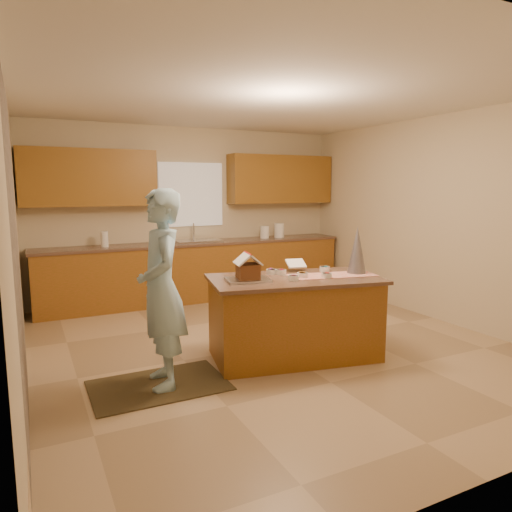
{
  "coord_description": "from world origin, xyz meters",
  "views": [
    {
      "loc": [
        -2.42,
        -4.44,
        1.77
      ],
      "look_at": [
        -0.1,
        0.2,
        1.0
      ],
      "focal_mm": 32.68,
      "sensor_mm": 36.0,
      "label": 1
    }
  ],
  "objects_px": {
    "tinsel_tree": "(357,250)",
    "gingerbread_house": "(248,269)",
    "boy": "(162,289)",
    "island_base": "(294,319)"
  },
  "relations": [
    {
      "from": "tinsel_tree",
      "to": "gingerbread_house",
      "type": "xyz_separation_m",
      "value": [
        -1.22,
        0.15,
        -0.13
      ]
    },
    {
      "from": "tinsel_tree",
      "to": "boy",
      "type": "height_order",
      "value": "boy"
    },
    {
      "from": "tinsel_tree",
      "to": "boy",
      "type": "relative_size",
      "value": 0.29
    },
    {
      "from": "tinsel_tree",
      "to": "gingerbread_house",
      "type": "relative_size",
      "value": 1.68
    },
    {
      "from": "tinsel_tree",
      "to": "gingerbread_house",
      "type": "height_order",
      "value": "tinsel_tree"
    },
    {
      "from": "boy",
      "to": "gingerbread_house",
      "type": "height_order",
      "value": "boy"
    },
    {
      "from": "island_base",
      "to": "tinsel_tree",
      "type": "distance_m",
      "value": 1.0
    },
    {
      "from": "island_base",
      "to": "tinsel_tree",
      "type": "height_order",
      "value": "tinsel_tree"
    },
    {
      "from": "island_base",
      "to": "tinsel_tree",
      "type": "xyz_separation_m",
      "value": [
        0.72,
        -0.1,
        0.7
      ]
    },
    {
      "from": "tinsel_tree",
      "to": "boy",
      "type": "distance_m",
      "value": 2.14
    }
  ]
}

